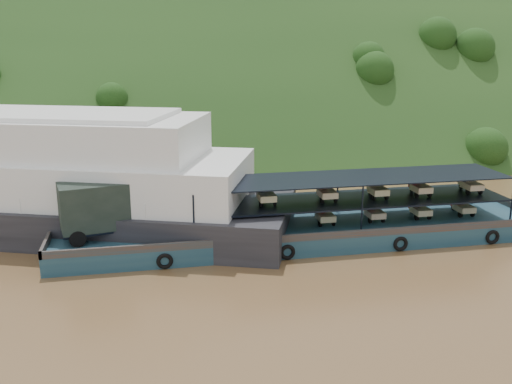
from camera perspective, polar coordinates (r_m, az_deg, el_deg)
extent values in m
plane|color=brown|center=(40.69, 3.62, -5.28)|extent=(160.00, 160.00, 0.00)
cube|color=#193714|center=(74.86, -3.53, 4.09)|extent=(140.00, 39.60, 39.60)
cube|color=#15364B|center=(41.45, 4.62, -4.04)|extent=(35.00, 7.00, 1.20)
cube|color=#592D19|center=(44.31, 3.44, -1.60)|extent=(35.00, 0.20, 0.50)
cube|color=#592D19|center=(38.10, 6.05, -4.45)|extent=(35.00, 0.20, 0.50)
cube|color=#592D19|center=(40.19, -20.03, -4.27)|extent=(0.20, 7.00, 0.50)
torus|color=black|center=(36.66, -9.11, -6.86)|extent=(1.06, 0.26, 1.06)
torus|color=black|center=(37.74, 3.17, -6.03)|extent=(1.06, 0.26, 1.06)
torus|color=black|center=(40.41, 14.26, -5.05)|extent=(1.06, 0.26, 1.06)
torus|color=black|center=(43.82, 22.57, -4.19)|extent=(1.06, 0.26, 1.06)
cylinder|color=black|center=(38.36, -17.41, -4.47)|extent=(1.15, 0.60, 1.09)
cylinder|color=black|center=(40.53, -17.78, -3.46)|extent=(1.15, 0.60, 1.09)
cylinder|color=black|center=(38.84, -11.96, -3.86)|extent=(1.15, 0.60, 1.09)
cylinder|color=black|center=(40.99, -12.61, -2.90)|extent=(1.15, 0.60, 1.09)
cylinder|color=black|center=(39.14, -9.76, -3.60)|extent=(1.15, 0.60, 1.09)
cylinder|color=black|center=(41.27, -10.53, -2.66)|extent=(1.15, 0.60, 1.09)
cube|color=black|center=(39.72, -13.55, -3.28)|extent=(7.77, 3.88, 0.22)
cube|color=#171698|center=(39.89, -9.64, -1.10)|extent=(2.36, 2.95, 2.41)
cube|color=black|center=(39.99, -8.38, -0.36)|extent=(0.51, 2.15, 0.98)
cube|color=black|center=(39.11, -15.26, -1.25)|extent=(5.68, 3.65, 3.06)
cube|color=black|center=(41.85, 9.30, -0.76)|extent=(23.00, 5.00, 0.12)
cube|color=black|center=(41.45, 9.39, 1.42)|extent=(23.00, 5.00, 0.08)
cylinder|color=black|center=(36.99, -6.24, -2.77)|extent=(0.12, 0.12, 3.30)
cylinder|color=black|center=(41.77, -6.89, -0.72)|extent=(0.12, 0.12, 3.30)
cylinder|color=black|center=(39.62, 10.56, -1.73)|extent=(0.12, 0.12, 3.30)
cylinder|color=black|center=(44.12, 8.16, 0.08)|extent=(0.12, 0.12, 3.30)
cylinder|color=black|center=(45.13, 24.24, -0.77)|extent=(0.12, 0.12, 3.30)
cylinder|color=black|center=(49.12, 20.92, 0.76)|extent=(0.12, 0.12, 3.30)
cylinder|color=black|center=(40.99, -3.75, -2.97)|extent=(0.12, 0.52, 0.52)
cylinder|color=black|center=(39.24, -4.11, -3.81)|extent=(0.14, 0.52, 0.52)
cylinder|color=black|center=(39.37, -2.66, -3.72)|extent=(0.14, 0.52, 0.52)
cube|color=beige|center=(39.52, -3.47, -3.14)|extent=(1.15, 1.50, 0.44)
cube|color=red|center=(40.55, -3.70, -2.40)|extent=(0.55, 0.80, 0.80)
cube|color=red|center=(40.21, -3.67, -1.81)|extent=(0.50, 0.10, 0.10)
cylinder|color=black|center=(41.64, 1.45, -2.66)|extent=(0.12, 0.52, 0.52)
cylinder|color=black|center=(39.86, 1.33, -3.47)|extent=(0.14, 0.52, 0.52)
cylinder|color=black|center=(40.09, 2.72, -3.38)|extent=(0.14, 0.52, 0.52)
cube|color=beige|center=(40.19, 1.92, -2.81)|extent=(1.15, 1.50, 0.44)
cube|color=red|center=(41.20, 1.55, -2.09)|extent=(0.55, 0.80, 0.80)
cube|color=red|center=(40.87, 1.62, -1.50)|extent=(0.50, 0.10, 0.10)
cylinder|color=black|center=(42.58, 6.32, -2.35)|extent=(0.12, 0.52, 0.52)
cylinder|color=black|center=(40.81, 6.42, -3.12)|extent=(0.14, 0.52, 0.52)
cylinder|color=black|center=(41.11, 7.75, -3.03)|extent=(0.14, 0.52, 0.52)
cube|color=#C8C18E|center=(41.17, 6.95, -2.48)|extent=(1.15, 1.50, 0.44)
cube|color=#B10B0B|center=(42.16, 6.47, -1.79)|extent=(0.55, 0.80, 0.80)
cube|color=#B10B0B|center=(41.84, 6.57, -1.21)|extent=(0.50, 0.10, 0.10)
cylinder|color=black|center=(43.86, 11.05, -2.02)|extent=(0.12, 0.52, 0.52)
cylinder|color=black|center=(42.09, 11.34, -2.76)|extent=(0.14, 0.52, 0.52)
cylinder|color=black|center=(42.48, 12.59, -2.67)|extent=(0.14, 0.52, 0.52)
cube|color=beige|center=(42.49, 11.81, -2.14)|extent=(1.15, 1.50, 0.44)
cube|color=#B80C1B|center=(43.45, 11.23, -1.48)|extent=(0.55, 0.80, 0.80)
cube|color=#B80C1B|center=(43.13, 11.36, -0.92)|extent=(0.50, 0.10, 0.10)
cylinder|color=black|center=(45.35, 15.31, -1.72)|extent=(0.12, 0.52, 0.52)
cylinder|color=black|center=(43.59, 15.77, -2.42)|extent=(0.14, 0.52, 0.52)
cylinder|color=black|center=(44.05, 16.93, -2.33)|extent=(0.14, 0.52, 0.52)
cube|color=beige|center=(44.02, 16.17, -1.82)|extent=(1.15, 1.50, 0.44)
cube|color=red|center=(44.95, 15.52, -1.19)|extent=(0.55, 0.80, 0.80)
cube|color=red|center=(44.64, 15.68, -0.65)|extent=(0.50, 0.10, 0.10)
cylinder|color=black|center=(47.01, 19.16, -1.44)|extent=(0.12, 0.52, 0.52)
cylinder|color=black|center=(45.29, 19.75, -2.10)|extent=(0.14, 0.52, 0.52)
cylinder|color=black|center=(45.80, 20.82, -2.02)|extent=(0.14, 0.52, 0.52)
cube|color=#C2B789|center=(45.73, 20.10, -1.53)|extent=(1.15, 1.50, 0.44)
cube|color=#B9240C|center=(46.63, 19.40, -0.93)|extent=(0.55, 0.80, 0.80)
cube|color=#B9240C|center=(46.34, 19.57, -0.40)|extent=(0.50, 0.10, 0.10)
cylinder|color=black|center=(40.43, -4.54, -0.70)|extent=(0.12, 0.52, 0.52)
cylinder|color=black|center=(38.66, -4.95, -1.44)|extent=(0.14, 0.52, 0.52)
cylinder|color=black|center=(38.78, -3.48, -1.36)|extent=(0.14, 0.52, 0.52)
cube|color=beige|center=(38.95, -4.29, -0.78)|extent=(1.15, 1.50, 0.44)
cube|color=red|center=(40.01, -4.51, -0.09)|extent=(0.55, 0.80, 0.80)
cube|color=red|center=(39.69, -4.49, 0.53)|extent=(0.50, 0.10, 0.10)
cylinder|color=black|center=(41.02, 0.63, -0.42)|extent=(0.12, 0.52, 0.52)
cylinder|color=black|center=(39.23, 0.47, -1.14)|extent=(0.14, 0.52, 0.52)
cylinder|color=black|center=(39.44, 1.89, -1.06)|extent=(0.14, 0.52, 0.52)
cube|color=beige|center=(39.57, 1.07, -0.49)|extent=(1.15, 1.50, 0.44)
cube|color=#19469B|center=(40.60, 0.72, 0.18)|extent=(0.55, 0.80, 0.80)
cube|color=#19469B|center=(40.29, 0.78, 0.79)|extent=(0.50, 0.10, 0.10)
cylinder|color=black|center=(42.14, 6.51, -0.10)|extent=(0.12, 0.52, 0.52)
cylinder|color=black|center=(40.34, 6.62, -0.79)|extent=(0.14, 0.52, 0.52)
cylinder|color=black|center=(40.65, 7.96, -0.71)|extent=(0.14, 0.52, 0.52)
cube|color=beige|center=(40.72, 7.15, -0.16)|extent=(1.15, 1.50, 0.44)
cube|color=red|center=(41.73, 6.66, 0.48)|extent=(0.55, 0.80, 0.80)
cube|color=red|center=(41.42, 6.76, 1.08)|extent=(0.50, 0.10, 0.10)
cylinder|color=black|center=(43.46, 11.36, 0.16)|extent=(0.12, 0.52, 0.52)
cylinder|color=black|center=(41.67, 11.67, -0.49)|extent=(0.14, 0.52, 0.52)
cylinder|color=black|center=(42.06, 12.92, -0.42)|extent=(0.14, 0.52, 0.52)
cube|color=beige|center=(42.09, 12.14, 0.11)|extent=(1.15, 1.50, 0.44)
cube|color=beige|center=(43.06, 11.55, 0.73)|extent=(0.55, 0.80, 0.80)
cube|color=beige|center=(42.77, 11.68, 1.31)|extent=(0.50, 0.10, 0.10)
cylinder|color=black|center=(44.85, 15.32, 0.38)|extent=(0.12, 0.52, 0.52)
cylinder|color=black|center=(43.07, 15.79, -0.25)|extent=(0.14, 0.52, 0.52)
cylinder|color=black|center=(43.54, 16.96, -0.18)|extent=(0.14, 0.52, 0.52)
cube|color=beige|center=(43.52, 16.20, 0.34)|extent=(1.15, 1.50, 0.44)
cube|color=red|center=(44.46, 15.54, 0.93)|extent=(0.55, 0.80, 0.80)
cube|color=red|center=(44.18, 15.70, 1.50)|extent=(0.50, 0.10, 0.10)
cylinder|color=black|center=(46.82, 19.83, 0.62)|extent=(0.12, 0.52, 0.52)
cylinder|color=black|center=(45.08, 20.45, 0.03)|extent=(0.14, 0.52, 0.52)
cylinder|color=black|center=(45.61, 21.52, 0.09)|extent=(0.14, 0.52, 0.52)
cube|color=beige|center=(45.55, 20.79, 0.59)|extent=(1.15, 1.50, 0.44)
cube|color=beige|center=(46.45, 20.07, 1.15)|extent=(0.55, 0.80, 0.80)
cube|color=beige|center=(46.18, 20.26, 1.69)|extent=(0.50, 0.10, 0.10)
cube|color=black|center=(48.58, -23.74, -1.53)|extent=(45.40, 26.04, 2.66)
cube|color=white|center=(47.90, -24.10, 1.77)|extent=(38.78, 22.65, 3.10)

